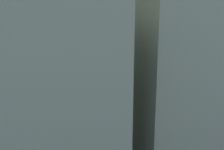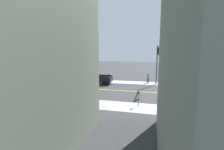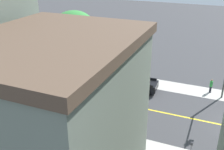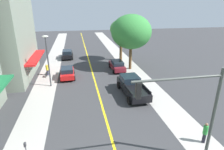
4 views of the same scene
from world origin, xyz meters
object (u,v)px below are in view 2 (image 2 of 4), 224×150
object	(u,v)px
traffic_light_mast	(157,59)
pedestrian_white_shirt	(164,79)
silver_sedan_right_curb	(204,84)
grey_sedan_left_curb	(192,96)
parking_meter	(138,96)
small_dog	(2,94)
pedestrian_green_shirt	(148,78)
street_lamp	(30,64)
red_sedan_left_curb	(27,86)
street_tree_left_near	(220,48)
maroon_sedan_right_curb	(49,77)
black_pickup_truck	(93,78)
street_tree_right_corner	(30,51)
street_tree_left_far	(54,49)

from	to	relation	value
traffic_light_mast	pedestrian_white_shirt	bearing A→B (deg)	146.94
silver_sedan_right_curb	grey_sedan_left_curb	world-z (taller)	silver_sedan_right_curb
parking_meter	silver_sedan_right_curb	bearing A→B (deg)	-41.21
parking_meter	small_dog	distance (m)	15.68
silver_sedan_right_curb	pedestrian_green_shirt	bearing A→B (deg)	-18.78
street_lamp	red_sedan_left_curb	bearing A→B (deg)	52.63
street_tree_left_near	silver_sedan_right_curb	size ratio (longest dim) A/B	1.74
street_lamp	grey_sedan_left_curb	bearing A→B (deg)	-84.47
silver_sedan_right_curb	maroon_sedan_right_curb	xyz separation A→B (m)	(0.10, 24.97, -0.01)
parking_meter	red_sedan_left_curb	distance (m)	14.98
small_dog	black_pickup_truck	bearing A→B (deg)	-117.47
street_tree_right_corner	small_dog	size ratio (longest dim) A/B	8.85
street_tree_left_far	street_lamp	size ratio (longest dim) A/B	1.32
street_lamp	pedestrian_green_shirt	xyz separation A→B (m)	(12.04, -12.81, -3.00)
street_tree_right_corner	street_lamp	world-z (taller)	street_tree_right_corner
small_dog	red_sedan_left_curb	bearing A→B (deg)	-97.22
street_tree_left_far	black_pickup_truck	bearing A→B (deg)	-104.77
silver_sedan_right_curb	small_dog	world-z (taller)	silver_sedan_right_curb
grey_sedan_left_curb	pedestrian_white_shirt	bearing A→B (deg)	-77.61
grey_sedan_left_curb	pedestrian_green_shirt	xyz separation A→B (m)	(10.36, 4.56, 0.08)
pedestrian_white_shirt	maroon_sedan_right_curb	bearing A→B (deg)	-130.39
traffic_light_mast	grey_sedan_left_curb	bearing A→B (deg)	22.45
red_sedan_left_curb	silver_sedan_right_curb	xyz separation A→B (m)	(7.29, -23.10, 0.02)
street_tree_right_corner	grey_sedan_left_curb	xyz separation A→B (m)	(-9.52, -27.14, -4.69)
street_lamp	small_dog	bearing A→B (deg)	106.27
red_sedan_left_curb	grey_sedan_left_curb	size ratio (longest dim) A/B	0.99
traffic_light_mast	street_lamp	size ratio (longest dim) A/B	1.00
street_tree_left_far	street_lamp	world-z (taller)	street_tree_left_far
silver_sedan_right_curb	grey_sedan_left_curb	distance (m)	8.20
grey_sedan_left_curb	pedestrian_white_shirt	world-z (taller)	pedestrian_white_shirt
red_sedan_left_curb	silver_sedan_right_curb	size ratio (longest dim) A/B	0.93
traffic_light_mast	maroon_sedan_right_curb	bearing A→B (deg)	-89.36
traffic_light_mast	parking_meter	bearing A→B (deg)	-10.79
street_lamp	silver_sedan_right_curb	xyz separation A→B (m)	(9.25, -20.54, -3.07)
street_tree_left_far	maroon_sedan_right_curb	bearing A→B (deg)	-173.32
traffic_light_mast	pedestrian_white_shirt	world-z (taller)	traffic_light_mast
silver_sedan_right_curb	grey_sedan_left_curb	size ratio (longest dim) A/B	1.07
small_dog	street_tree_left_near	bearing A→B (deg)	-146.41
street_tree_left_far	parking_meter	size ratio (longest dim) A/B	5.77
pedestrian_green_shirt	parking_meter	bearing A→B (deg)	164.11
maroon_sedan_right_curb	grey_sedan_left_curb	bearing A→B (deg)	159.22
grey_sedan_left_curb	small_dog	world-z (taller)	grey_sedan_left_curb
parking_meter	black_pickup_truck	size ratio (longest dim) A/B	0.24
red_sedan_left_curb	pedestrian_white_shirt	xyz separation A→B (m)	(9.58, -17.97, 0.08)
street_tree_left_near	street_tree_left_far	world-z (taller)	street_tree_left_far
street_lamp	pedestrian_white_shirt	xyz separation A→B (m)	(11.54, -15.41, -3.01)
red_sedan_left_curb	pedestrian_green_shirt	xyz separation A→B (m)	(10.08, -15.38, 0.09)
street_lamp	grey_sedan_left_curb	distance (m)	17.72
street_tree_left_near	traffic_light_mast	bearing A→B (deg)	101.41
parking_meter	street_lamp	distance (m)	12.60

